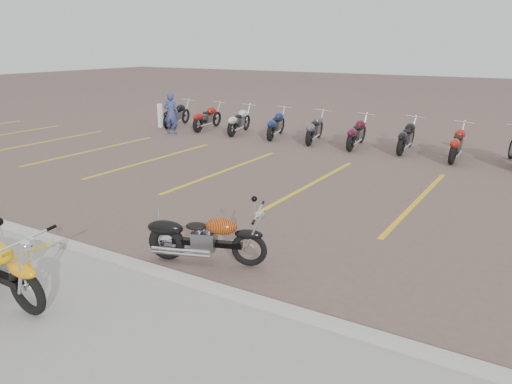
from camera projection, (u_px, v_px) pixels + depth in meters
The scene contains 8 objects.
ground at pixel (221, 233), 9.55m from camera, with size 100.00×100.00×0.00m, color brown.
concrete_apron at pixel (1, 352), 5.87m from camera, with size 60.00×5.00×0.01m, color #9E9B93.
curb at pixel (149, 269), 7.90m from camera, with size 60.00×0.18×0.12m, color #ADAAA3.
parking_stripes at pixel (311, 184), 12.82m from camera, with size 38.00×5.50×0.01m, color gold, non-canonical shape.
flame_cruiser at pixel (204, 239), 8.15m from camera, with size 1.94×0.78×0.83m.
person_a at pixel (171, 113), 19.67m from camera, with size 0.59×0.39×1.62m, color navy.
bollard at pixel (160, 116), 21.30m from camera, with size 0.15×0.15×1.00m, color white.
bg_bike_row at pixel (404, 136), 16.39m from camera, with size 20.75×2.08×1.10m.
Camera 1 is at (5.21, -7.27, 3.50)m, focal length 35.00 mm.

